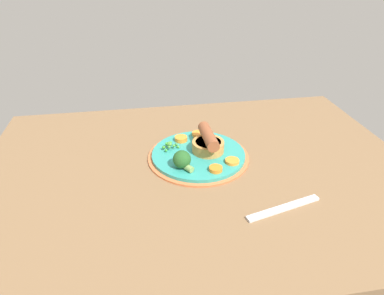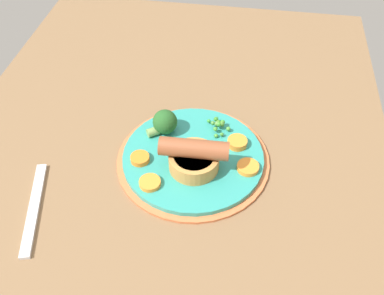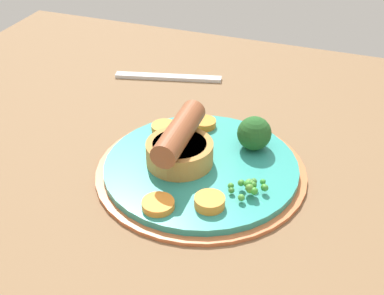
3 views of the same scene
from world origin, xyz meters
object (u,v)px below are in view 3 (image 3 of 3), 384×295
object	(u,v)px
dinner_plate	(201,170)
carrot_slice_3	(204,123)
broccoli_floret_near	(254,133)
carrot_slice_4	(164,127)
carrot_slice_1	(158,204)
pea_pile	(250,187)
carrot_slice_2	(210,202)
sausage_pudding	(180,146)
fork	(168,77)

from	to	relation	value
dinner_plate	carrot_slice_3	distance (cm)	9.30
broccoli_floret_near	carrot_slice_4	size ratio (longest dim) A/B	1.57
carrot_slice_1	carrot_slice_3	distance (cm)	18.45
pea_pile	carrot_slice_2	distance (cm)	5.26
dinner_plate	sausage_pudding	world-z (taller)	sausage_pudding
fork	carrot_slice_4	bearing A→B (deg)	96.44
carrot_slice_3	fork	size ratio (longest dim) A/B	0.18
carrot_slice_2	fork	bearing A→B (deg)	-59.92
sausage_pudding	carrot_slice_4	xyz separation A→B (cm)	(4.87, -6.51, -2.12)
broccoli_floret_near	carrot_slice_1	world-z (taller)	broccoli_floret_near
dinner_plate	carrot_slice_1	bearing A→B (deg)	79.71
pea_pile	broccoli_floret_near	world-z (taller)	broccoli_floret_near
dinner_plate	pea_pile	xyz separation A→B (cm)	(-7.30, 3.62, 1.87)
dinner_plate	pea_pile	world-z (taller)	pea_pile
carrot_slice_1	fork	size ratio (longest dim) A/B	0.21
carrot_slice_1	carrot_slice_3	xyz separation A→B (cm)	(0.91, -18.42, 0.07)
fork	sausage_pudding	bearing A→B (deg)	101.26
dinner_plate	sausage_pudding	xyz separation A→B (cm)	(2.69, 0.54, 3.36)
carrot_slice_2	carrot_slice_4	bearing A→B (deg)	-50.02
carrot_slice_3	carrot_slice_2	bearing A→B (deg)	111.22
sausage_pudding	carrot_slice_2	bearing A→B (deg)	-139.05
sausage_pudding	carrot_slice_4	world-z (taller)	sausage_pudding
sausage_pudding	fork	world-z (taller)	sausage_pudding
broccoli_floret_near	fork	world-z (taller)	broccoli_floret_near
carrot_slice_1	carrot_slice_2	distance (cm)	5.82
carrot_slice_4	fork	xyz separation A→B (cm)	(6.66, -17.47, -1.51)
carrot_slice_3	dinner_plate	bearing A→B (deg)	106.80
dinner_plate	broccoli_floret_near	world-z (taller)	broccoli_floret_near
carrot_slice_3	fork	world-z (taller)	carrot_slice_3
carrot_slice_2	carrot_slice_3	distance (cm)	17.35
fork	broccoli_floret_near	bearing A→B (deg)	123.62
pea_pile	carrot_slice_3	distance (cm)	15.94
broccoli_floret_near	carrot_slice_4	xyz separation A→B (cm)	(12.68, 0.08, -1.76)
pea_pile	broccoli_floret_near	bearing A→B (deg)	-77.34
pea_pile	fork	distance (cm)	34.64
dinner_plate	fork	xyz separation A→B (cm)	(14.22, -23.44, -0.27)
sausage_pudding	pea_pile	size ratio (longest dim) A/B	2.41
sausage_pudding	carrot_slice_1	distance (cm)	9.36
pea_pile	carrot_slice_4	size ratio (longest dim) A/B	1.34
carrot_slice_3	carrot_slice_4	bearing A→B (deg)	30.12
carrot_slice_1	sausage_pudding	bearing A→B (deg)	-84.08
carrot_slice_1	carrot_slice_3	size ratio (longest dim) A/B	1.15
pea_pile	carrot_slice_3	world-z (taller)	pea_pile
dinner_plate	carrot_slice_3	xyz separation A→B (cm)	(2.66, -8.81, 1.33)
pea_pile	carrot_slice_1	xyz separation A→B (cm)	(9.04, 5.99, -0.61)
broccoli_floret_near	carrot_slice_3	world-z (taller)	broccoli_floret_near
broccoli_floret_near	carrot_slice_2	world-z (taller)	broccoli_floret_near
carrot_slice_2	sausage_pudding	bearing A→B (deg)	-47.24
dinner_plate	pea_pile	distance (cm)	8.36
sausage_pudding	carrot_slice_3	size ratio (longest dim) A/B	3.52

